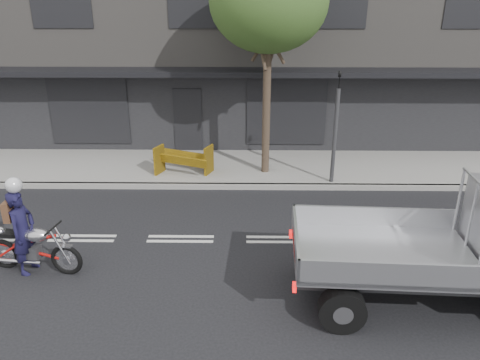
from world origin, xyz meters
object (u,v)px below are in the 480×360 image
(traffic_light_pole, at_px, (335,134))
(construction_barrier, at_px, (183,162))
(street_tree, at_px, (269,2))
(rider, at_px, (23,232))
(motorcycle, at_px, (33,247))

(traffic_light_pole, relative_size, construction_barrier, 2.07)
(construction_barrier, bearing_deg, street_tree, 10.20)
(street_tree, xyz_separation_m, rider, (-5.27, -5.59, -4.35))
(rider, bearing_deg, construction_barrier, -18.82)
(street_tree, distance_m, construction_barrier, 5.34)
(motorcycle, bearing_deg, construction_barrier, 72.52)
(traffic_light_pole, distance_m, construction_barrier, 4.71)
(traffic_light_pole, xyz_separation_m, rider, (-7.27, -4.74, -0.73))
(street_tree, distance_m, traffic_light_pole, 4.23)
(traffic_light_pole, bearing_deg, construction_barrier, 175.20)
(rider, bearing_deg, street_tree, -34.50)
(street_tree, bearing_deg, construction_barrier, -169.80)
(traffic_light_pole, bearing_deg, rider, -146.88)
(construction_barrier, bearing_deg, traffic_light_pole, -4.80)
(rider, distance_m, construction_barrier, 5.79)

